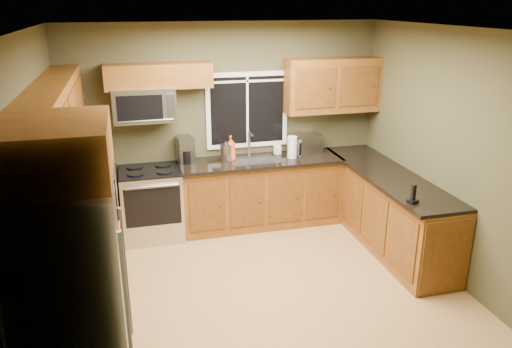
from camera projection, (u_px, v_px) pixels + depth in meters
name	position (u px, v px, depth m)	size (l,w,h in m)	color
floor	(260.00, 283.00, 5.50)	(4.20, 4.20, 0.00)	#A67D49
ceiling	(260.00, 28.00, 4.61)	(4.20, 4.20, 0.00)	white
back_wall	(225.00, 126.00, 6.70)	(4.20, 4.20, 0.00)	#424026
front_wall	(328.00, 247.00, 3.41)	(4.20, 4.20, 0.00)	#424026
left_wall	(38.00, 185.00, 4.55)	(3.60, 3.60, 0.00)	#424026
right_wall	(442.00, 152.00, 5.55)	(3.60, 3.60, 0.00)	#424026
window	(247.00, 110.00, 6.68)	(1.12, 0.03, 1.02)	white
base_cabinets_left	(87.00, 246.00, 5.36)	(0.60, 2.65, 0.90)	brown
countertop_left	(84.00, 205.00, 5.21)	(0.65, 2.65, 0.04)	black
base_cabinets_back	(261.00, 193.00, 6.82)	(2.17, 0.60, 0.90)	brown
countertop_back	(261.00, 161.00, 6.64)	(2.17, 0.65, 0.04)	black
base_cabinets_peninsula	(387.00, 210.00, 6.27)	(0.60, 2.52, 0.90)	brown
countertop_peninsula	(388.00, 175.00, 6.12)	(0.65, 2.50, 0.04)	black
upper_cabinets_left	(56.00, 118.00, 4.86)	(0.33, 2.65, 0.72)	brown
upper_cabinets_back_left	(159.00, 76.00, 6.11)	(1.30, 0.33, 0.30)	brown
upper_cabinets_back_right	(332.00, 85.00, 6.72)	(1.30, 0.33, 0.72)	brown
upper_cabinet_over_fridge	(53.00, 150.00, 3.23)	(0.72, 0.90, 0.38)	brown
refrigerator	(74.00, 300.00, 3.60)	(0.74, 0.90, 1.80)	#B7B7BC
range	(152.00, 203.00, 6.44)	(0.76, 0.69, 0.94)	#B7B7BC
microwave	(144.00, 105.00, 6.14)	(0.76, 0.41, 0.42)	#B7B7BC
sink	(253.00, 159.00, 6.62)	(0.60, 0.42, 0.36)	slate
toaster_oven	(305.00, 144.00, 6.88)	(0.50, 0.45, 0.26)	#B7B7BC
coffee_maker	(185.00, 150.00, 6.50)	(0.23, 0.29, 0.33)	slate
kettle	(226.00, 152.00, 6.53)	(0.18, 0.18, 0.28)	#B7B7BC
paper_towel_roll	(292.00, 147.00, 6.67)	(0.14, 0.14, 0.32)	white
soap_bottle_a	(231.00, 148.00, 6.56)	(0.13, 0.13, 0.33)	#F04E16
soap_bottle_b	(277.00, 148.00, 6.86)	(0.08, 0.08, 0.18)	white
cordless_phone	(413.00, 198.00, 5.20)	(0.11, 0.11, 0.20)	black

